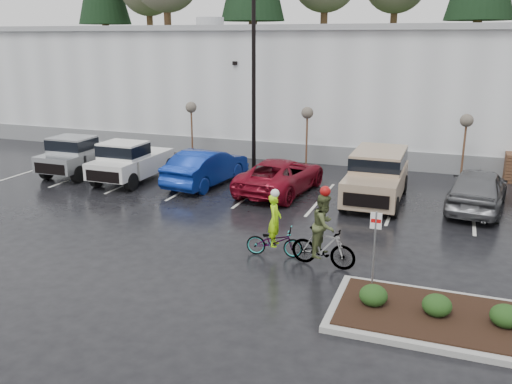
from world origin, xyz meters
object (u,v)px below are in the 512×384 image
(sapling_mid, at_px, (307,116))
(pickup_silver, at_px, (85,153))
(sapling_east, at_px, (466,124))
(car_blue, at_px, (206,167))
(car_grey, at_px, (478,189))
(car_red, at_px, (281,175))
(lamppost, at_px, (254,56))
(cyclist_hivis, at_px, (275,235))
(suv_tan, at_px, (376,177))
(cyclist_olive, at_px, (324,238))
(sapling_west, at_px, (191,110))
(fire_lane_sign, at_px, (375,240))
(pickup_white, at_px, (135,159))

(sapling_mid, height_order, pickup_silver, sapling_mid)
(sapling_east, relative_size, car_blue, 0.64)
(pickup_silver, distance_m, car_grey, 18.31)
(sapling_mid, height_order, car_red, sapling_mid)
(car_red, bearing_deg, sapling_east, -142.03)
(lamppost, relative_size, cyclist_hivis, 4.27)
(car_grey, bearing_deg, suv_tan, 11.75)
(cyclist_hivis, height_order, cyclist_olive, cyclist_olive)
(lamppost, height_order, cyclist_olive, lamppost)
(sapling_east, relative_size, car_grey, 0.64)
(car_grey, bearing_deg, car_blue, 8.38)
(car_red, relative_size, car_grey, 1.08)
(sapling_west, xyz_separation_m, cyclist_olive, (10.19, -11.77, -1.83))
(sapling_east, bearing_deg, sapling_west, 180.00)
(sapling_mid, distance_m, pickup_silver, 11.30)
(sapling_west, bearing_deg, suv_tan, -23.16)
(fire_lane_sign, distance_m, suv_tan, 8.31)
(car_blue, xyz_separation_m, cyclist_olive, (7.21, -7.26, 0.07))
(sapling_east, relative_size, cyclist_olive, 1.29)
(pickup_white, bearing_deg, cyclist_olive, -32.73)
(pickup_white, xyz_separation_m, suv_tan, (11.29, 0.25, 0.05))
(cyclist_hivis, bearing_deg, pickup_white, 47.07)
(pickup_silver, bearing_deg, cyclist_olive, -27.66)
(car_blue, bearing_deg, pickup_white, 12.07)
(lamppost, distance_m, fire_lane_sign, 14.78)
(sapling_mid, bearing_deg, car_grey, -27.79)
(lamppost, height_order, pickup_silver, lamppost)
(sapling_west, relative_size, pickup_silver, 0.62)
(fire_lane_sign, distance_m, car_red, 9.78)
(sapling_east, relative_size, fire_lane_sign, 1.45)
(sapling_mid, bearing_deg, suv_tan, -47.52)
(car_grey, bearing_deg, sapling_mid, -20.62)
(car_red, height_order, car_grey, car_grey)
(lamppost, xyz_separation_m, suv_tan, (6.69, -3.57, -4.66))
(car_grey, relative_size, cyclist_olive, 2.02)
(sapling_east, height_order, car_blue, sapling_east)
(sapling_west, relative_size, car_red, 0.59)
(fire_lane_sign, distance_m, car_blue, 12.12)
(pickup_silver, bearing_deg, sapling_west, 50.19)
(pickup_silver, height_order, cyclist_olive, cyclist_olive)
(cyclist_olive, bearing_deg, pickup_white, 63.51)
(fire_lane_sign, height_order, car_grey, fire_lane_sign)
(cyclist_olive, bearing_deg, cyclist_hivis, 86.74)
(sapling_east, bearing_deg, car_grey, -82.21)
(sapling_mid, height_order, sapling_east, same)
(cyclist_olive, bearing_deg, car_grey, -24.06)
(cyclist_hivis, bearing_deg, sapling_east, -32.15)
(pickup_silver, relative_size, suv_tan, 1.02)
(fire_lane_sign, bearing_deg, lamppost, 123.46)
(lamppost, distance_m, suv_tan, 8.89)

